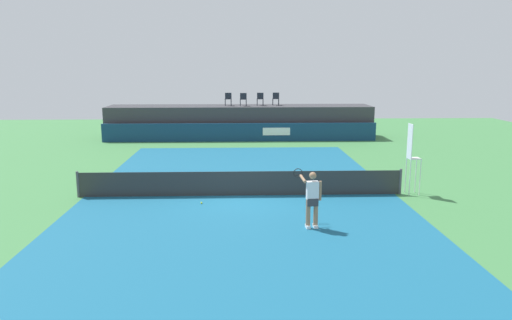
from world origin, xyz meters
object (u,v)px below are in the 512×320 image
at_px(spectator_chair_far_left, 228,98).
at_px(spectator_chair_center, 260,98).
at_px(net_post_far, 400,182).
at_px(net_post_near, 78,184).
at_px(spectator_chair_right, 276,98).
at_px(spectator_chair_left, 243,99).
at_px(tennis_ball, 201,203).
at_px(tennis_player, 312,198).
at_px(umpire_chair, 412,154).

distance_m(spectator_chair_far_left, spectator_chair_center, 2.20).
bearing_deg(net_post_far, spectator_chair_center, 107.35).
bearing_deg(net_post_near, net_post_far, 0.00).
bearing_deg(spectator_chair_right, net_post_far, -76.54).
bearing_deg(spectator_chair_right, spectator_chair_left, -169.36).
bearing_deg(spectator_chair_left, tennis_ball, -95.95).
xyz_separation_m(spectator_chair_far_left, tennis_player, (2.95, -19.17, -1.73)).
height_order(spectator_chair_far_left, net_post_near, spectator_chair_far_left).
relative_size(net_post_far, tennis_ball, 14.71).
xyz_separation_m(net_post_far, tennis_player, (-4.04, -3.83, 0.46)).
height_order(net_post_far, tennis_player, tennis_player).
height_order(spectator_chair_right, tennis_player, spectator_chair_right).
distance_m(spectator_chair_left, tennis_ball, 16.46).
bearing_deg(spectator_chair_center, spectator_chair_right, 6.90).
distance_m(spectator_chair_far_left, tennis_ball, 16.67).
distance_m(net_post_far, tennis_player, 5.59).
bearing_deg(tennis_player, net_post_far, 43.47).
relative_size(spectator_chair_left, net_post_near, 0.89).
relative_size(spectator_chair_left, tennis_player, 0.50).
bearing_deg(net_post_far, spectator_chair_left, 111.60).
xyz_separation_m(spectator_chair_right, net_post_near, (-8.70, -15.47, -2.19)).
xyz_separation_m(spectator_chair_center, tennis_ball, (-2.85, -16.45, -2.66)).
relative_size(spectator_chair_far_left, spectator_chair_center, 1.00).
xyz_separation_m(spectator_chair_left, spectator_chair_center, (1.17, 0.29, 0.00)).
xyz_separation_m(umpire_chair, net_post_far, (-0.37, 0.01, -1.09)).
relative_size(spectator_chair_left, net_post_far, 0.89).
bearing_deg(spectator_chair_center, spectator_chair_far_left, -179.93).
xyz_separation_m(spectator_chair_far_left, umpire_chair, (7.36, -15.35, -1.11)).
bearing_deg(spectator_chair_left, spectator_chair_right, 10.64).
bearing_deg(umpire_chair, spectator_chair_center, 108.60).
height_order(spectator_chair_far_left, umpire_chair, spectator_chair_far_left).
relative_size(umpire_chair, net_post_near, 2.76).
height_order(umpire_chair, net_post_far, umpire_chair).
bearing_deg(tennis_ball, spectator_chair_left, 84.05).
height_order(spectator_chair_far_left, tennis_ball, spectator_chair_far_left).
bearing_deg(tennis_player, spectator_chair_right, 89.00).
bearing_deg(net_post_far, spectator_chair_far_left, 114.50).
height_order(net_post_near, net_post_far, same).
bearing_deg(tennis_player, net_post_near, 155.38).
bearing_deg(spectator_chair_left, spectator_chair_far_left, 164.35).
height_order(spectator_chair_far_left, tennis_player, spectator_chair_far_left).
xyz_separation_m(spectator_chair_right, tennis_player, (-0.34, -19.30, -1.73)).
height_order(spectator_chair_left, spectator_chair_right, same).
bearing_deg(spectator_chair_right, tennis_player, -91.00).
bearing_deg(spectator_chair_far_left, spectator_chair_right, 2.34).
bearing_deg(spectator_chair_far_left, net_post_far, -65.50).
bearing_deg(spectator_chair_center, umpire_chair, -71.40).
relative_size(net_post_near, tennis_player, 0.56).
xyz_separation_m(tennis_player, tennis_ball, (-3.60, 2.72, -0.92)).
distance_m(spectator_chair_left, tennis_player, 19.06).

